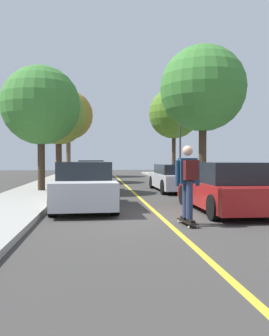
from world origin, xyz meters
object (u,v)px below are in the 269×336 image
Objects in this scene: parked_car_left_near at (89,177)px; skateboarder at (188,178)px; street_tree_left_far at (68,115)px; street_tree_left_nearest at (41,106)px; street_tree_left_near at (59,116)px; street_tree_right_near at (174,114)px; parked_car_right_nearest at (225,187)px; street_tree_right_nearest at (203,89)px; parked_car_right_near at (175,178)px; streetlamp at (180,134)px; parked_car_left_far at (91,172)px; parked_car_left_nearest at (84,185)px; skateboard at (187,221)px.

skateboarder is (2.43, -8.55, 0.41)m from parked_car_left_near.
street_tree_left_nearest is at bearing -90.00° from street_tree_left_far.
street_tree_right_near is at bearing 18.73° from street_tree_left_near.
parked_car_right_nearest reaches higher than parked_car_left_near.
street_tree_right_nearest reaches higher than street_tree_left_near.
street_tree_left_far reaches higher than parked_car_left_near.
streetlamp reaches higher than parked_car_right_near.
street_tree_right_near reaches higher than parked_car_left_far.
parked_car_left_nearest is 3.94m from skateboarder.
street_tree_right_nearest reaches higher than skateboarder.
parked_car_left_far is at bearing 99.64° from skateboarder.
street_tree_left_far is 23.49m from skateboard.
street_tree_left_far is 14.38m from street_tree_right_nearest.
parked_car_left_nearest is 13.09m from streetlamp.
parked_car_left_far is at bearing 90.01° from parked_car_left_near.
street_tree_left_nearest is at bearing 112.82° from parked_car_left_nearest.
street_tree_left_far is 9.47m from street_tree_right_near.
parked_car_left_nearest is at bearing -80.23° from street_tree_left_near.
parked_car_left_near is at bearing -123.76° from street_tree_right_near.
street_tree_left_near reaches higher than street_tree_left_nearest.
parked_car_right_nearest is (4.06, -6.52, 0.04)m from parked_car_left_near.
parked_car_right_near is 0.87× the size of streetlamp.
parked_car_right_near is at bearing -55.77° from parked_car_left_far.
street_tree_left_near is (0.00, 7.00, 0.39)m from street_tree_left_nearest.
streetlamp is at bearing -95.27° from street_tree_right_near.
street_tree_right_nearest is at bearing -30.84° from parked_car_left_far.
street_tree_left_nearest is at bearing -129.84° from street_tree_right_near.
street_tree_left_near is at bearing 90.00° from street_tree_left_nearest.
skateboard is (4.47, -7.89, -3.76)m from street_tree_left_nearest.
street_tree_left_far reaches higher than parked_car_left_far.
skateboarder is at bearing -84.63° from skateboard.
parked_car_left_nearest is 0.65× the size of street_tree_right_near.
parked_car_right_nearest is at bearing -64.65° from street_tree_left_near.
street_tree_left_nearest is at bearing -90.00° from street_tree_left_near.
parked_car_right_nearest is at bearing -43.97° from street_tree_left_nearest.
street_tree_left_near is at bearing 115.35° from parked_car_right_nearest.
parked_car_left_far is 8.14m from street_tree_right_near.
street_tree_right_nearest is at bearing 70.89° from skateboard.
parked_car_right_near is at bearing 78.88° from skateboarder.
street_tree_right_nearest is (2.04, 8.62, 4.61)m from parked_car_right_nearest.
parked_car_left_far is 0.64× the size of street_tree_left_far.
parked_car_right_nearest is 0.59× the size of street_tree_right_nearest.
street_tree_left_far reaches higher than streetlamp.
parked_car_left_near is 0.82× the size of street_tree_left_nearest.
parked_car_right_near is at bearing 52.21° from parked_car_left_nearest.
skateboard is (-3.68, -17.65, -4.82)m from street_tree_right_near.
street_tree_left_nearest is 3.20× the size of skateboarder.
street_tree_left_far is 23.33m from skateboarder.
parked_car_left_nearest is at bearing 165.58° from parked_car_right_nearest.
street_tree_left_far is 11.38m from streetlamp.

